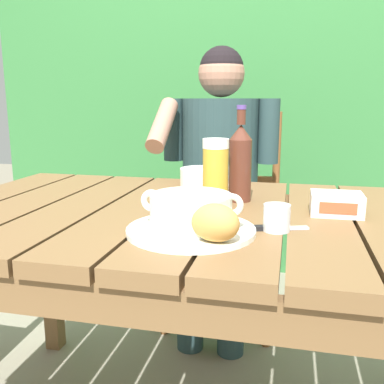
{
  "coord_description": "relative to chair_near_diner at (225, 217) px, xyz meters",
  "views": [
    {
      "loc": [
        0.25,
        -1.08,
        1.02
      ],
      "look_at": [
        0.02,
        -0.1,
        0.81
      ],
      "focal_mm": 40.21,
      "sensor_mm": 36.0,
      "label": 1
    }
  ],
  "objects": [
    {
      "name": "dining_table",
      "position": [
        0.04,
        -0.87,
        0.17
      ],
      "size": [
        1.45,
        0.87,
        0.74
      ],
      "color": "brown",
      "rests_on": "ground_plane"
    },
    {
      "name": "hedge_backdrop",
      "position": [
        0.01,
        0.88,
        0.56
      ],
      "size": [
        3.13,
        0.84,
        2.19
      ],
      "color": "#337439",
      "rests_on": "ground_plane"
    },
    {
      "name": "chair_near_diner",
      "position": [
        0.0,
        0.0,
        0.0
      ],
      "size": [
        0.49,
        0.46,
        0.97
      ],
      "color": "brown",
      "rests_on": "ground_plane"
    },
    {
      "name": "person_eating",
      "position": [
        -0.0,
        -0.2,
        0.25
      ],
      "size": [
        0.48,
        0.47,
        1.24
      ],
      "color": "#263F40",
      "rests_on": "ground_plane"
    },
    {
      "name": "serving_plate",
      "position": [
        0.09,
        -1.07,
        0.26
      ],
      "size": [
        0.28,
        0.28,
        0.01
      ],
      "color": "white",
      "rests_on": "dining_table"
    },
    {
      "name": "soup_bowl",
      "position": [
        0.09,
        -1.07,
        0.31
      ],
      "size": [
        0.23,
        0.18,
        0.08
      ],
      "color": "white",
      "rests_on": "serving_plate"
    },
    {
      "name": "bread_roll",
      "position": [
        0.15,
        -1.15,
        0.31
      ],
      "size": [
        0.12,
        0.11,
        0.08
      ],
      "color": "gold",
      "rests_on": "serving_plate"
    },
    {
      "name": "beer_glass",
      "position": [
        0.09,
        -0.82,
        0.35
      ],
      "size": [
        0.07,
        0.07,
        0.18
      ],
      "color": "gold",
      "rests_on": "dining_table"
    },
    {
      "name": "beer_bottle",
      "position": [
        0.15,
        -0.74,
        0.37
      ],
      "size": [
        0.07,
        0.07,
        0.27
      ],
      "color": "#562B1F",
      "rests_on": "dining_table"
    },
    {
      "name": "water_glass_small",
      "position": [
        0.27,
        -1.01,
        0.29
      ],
      "size": [
        0.06,
        0.06,
        0.06
      ],
      "color": "silver",
      "rests_on": "dining_table"
    },
    {
      "name": "butter_tub",
      "position": [
        0.41,
        -0.84,
        0.28
      ],
      "size": [
        0.13,
        0.1,
        0.06
      ],
      "color": "white",
      "rests_on": "dining_table"
    },
    {
      "name": "table_knife",
      "position": [
        0.24,
        -1.01,
        0.26
      ],
      "size": [
        0.16,
        0.07,
        0.01
      ],
      "color": "silver",
      "rests_on": "dining_table"
    },
    {
      "name": "diner_bowl",
      "position": [
        0.0,
        -0.54,
        0.29
      ],
      "size": [
        0.15,
        0.15,
        0.06
      ],
      "color": "white",
      "rests_on": "dining_table"
    }
  ]
}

